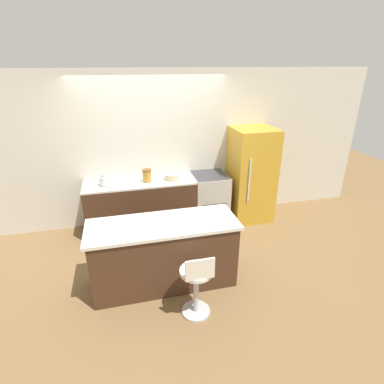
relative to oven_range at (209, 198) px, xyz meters
The scene contains 10 objects.
ground_plane 1.09m from the oven_range, 160.93° to the right, with size 14.00×14.00×0.00m, color brown.
wall_back 1.32m from the oven_range, 160.22° to the left, with size 8.00×0.06×2.60m.
back_counter 1.21m from the oven_range, behind, with size 1.80×0.61×0.89m.
kitchen_island 1.82m from the oven_range, 125.39° to the right, with size 1.85×0.67×0.88m.
oven_range is the anchor object (origin of this frame).
refrigerator 0.85m from the oven_range, ahead, with size 0.72×0.72×1.66m.
stool_chair 2.26m from the oven_range, 110.44° to the right, with size 0.37×0.37×0.85m.
kettle 1.84m from the oven_range, behind, with size 0.15×0.15×0.20m.
mixing_bowl 0.84m from the oven_range, behind, with size 0.23×0.23×0.09m.
canister_jar 1.21m from the oven_range, behind, with size 0.15×0.15×0.20m.
Camera 1 is at (-0.53, -4.33, 2.68)m, focal length 28.00 mm.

